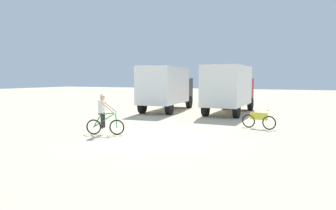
{
  "coord_description": "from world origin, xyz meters",
  "views": [
    {
      "loc": [
        5.82,
        -10.78,
        2.48
      ],
      "look_at": [
        -0.55,
        3.38,
        1.1
      ],
      "focal_mm": 31.88,
      "sensor_mm": 36.0,
      "label": 1
    }
  ],
  "objects_px": {
    "box_truck_white_box": "(229,87)",
    "cyclist_orange_shirt": "(104,116)",
    "bicycle_spare": "(259,121)",
    "box_truck_avon_van": "(167,86)"
  },
  "relations": [
    {
      "from": "box_truck_white_box",
      "to": "box_truck_avon_van",
      "type": "bearing_deg",
      "value": -177.12
    },
    {
      "from": "box_truck_white_box",
      "to": "cyclist_orange_shirt",
      "type": "xyz_separation_m",
      "value": [
        -3.25,
        -10.31,
        -1.03
      ]
    },
    {
      "from": "box_truck_avon_van",
      "to": "bicycle_spare",
      "type": "bearing_deg",
      "value": -36.54
    },
    {
      "from": "cyclist_orange_shirt",
      "to": "bicycle_spare",
      "type": "xyz_separation_m",
      "value": [
        6.04,
        4.47,
        -0.45
      ]
    },
    {
      "from": "box_truck_avon_van",
      "to": "cyclist_orange_shirt",
      "type": "xyz_separation_m",
      "value": [
        1.53,
        -10.07,
        -1.03
      ]
    },
    {
      "from": "box_truck_avon_van",
      "to": "box_truck_white_box",
      "type": "height_order",
      "value": "same"
    },
    {
      "from": "bicycle_spare",
      "to": "box_truck_avon_van",
      "type": "bearing_deg",
      "value": 143.46
    },
    {
      "from": "box_truck_avon_van",
      "to": "box_truck_white_box",
      "type": "xyz_separation_m",
      "value": [
        4.78,
        0.24,
        0.0
      ]
    },
    {
      "from": "box_truck_avon_van",
      "to": "bicycle_spare",
      "type": "relative_size",
      "value": 4.08
    },
    {
      "from": "cyclist_orange_shirt",
      "to": "bicycle_spare",
      "type": "distance_m",
      "value": 7.52
    }
  ]
}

